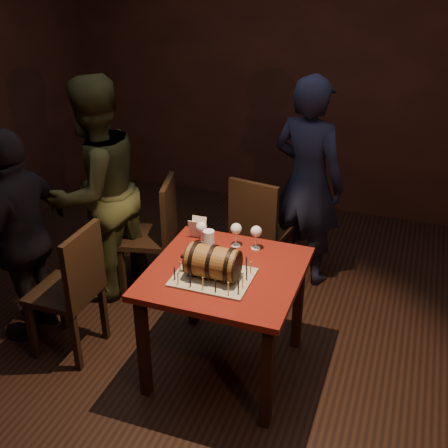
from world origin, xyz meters
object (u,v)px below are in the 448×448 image
object	(u,v)px
person_back	(308,182)
person_left_rear	(96,192)
chair_left_rear	(157,230)
wine_glass_mid	(236,230)
wine_glass_left	(201,228)
wine_glass_right	(256,232)
person_left_front	(23,238)
chair_back	(258,227)
barrel_cake	(213,262)
pint_of_ale	(209,242)
chair_left_front	(73,286)
pub_table	(225,286)

from	to	relation	value
person_back	person_left_rear	xyz separation A→B (m)	(-1.42, -0.75, 0.02)
chair_left_rear	wine_glass_mid	bearing A→B (deg)	-28.01
wine_glass_left	chair_left_rear	bearing A→B (deg)	140.14
wine_glass_right	person_left_front	bearing A→B (deg)	-165.80
wine_glass_left	chair_back	distance (m)	0.87
wine_glass_left	person_left_rear	distance (m)	1.00
barrel_cake	chair_left_rear	xyz separation A→B (m)	(-0.78, 0.82, -0.34)
wine_glass_right	person_left_front	size ratio (longest dim) A/B	0.11
pint_of_ale	wine_glass_left	bearing A→B (deg)	136.08
barrel_cake	wine_glass_left	distance (m)	0.41
wine_glass_mid	pint_of_ale	xyz separation A→B (m)	(-0.14, -0.13, -0.04)
person_left_rear	person_left_front	size ratio (longest dim) A/B	1.14
wine_glass_left	person_left_front	bearing A→B (deg)	-164.68
barrel_cake	chair_back	xyz separation A→B (m)	(-0.06, 1.14, -0.34)
wine_glass_mid	person_back	world-z (taller)	person_back
chair_left_front	barrel_cake	bearing A→B (deg)	3.49
chair_back	wine_glass_right	bearing A→B (deg)	-75.09
wine_glass_right	chair_left_rear	size ratio (longest dim) A/B	0.17
barrel_cake	pint_of_ale	distance (m)	0.31
barrel_cake	wine_glass_mid	distance (m)	0.41
wine_glass_left	barrel_cake	bearing A→B (deg)	-58.99
pub_table	person_back	xyz separation A→B (m)	(0.21, 1.30, 0.19)
wine_glass_right	person_back	world-z (taller)	person_back
chair_left_front	wine_glass_mid	bearing A→B (deg)	26.25
wine_glass_right	chair_left_front	xyz separation A→B (m)	(-1.08, -0.48, -0.35)
wine_glass_right	person_left_front	distance (m)	1.55
pint_of_ale	chair_left_front	xyz separation A→B (m)	(-0.81, -0.33, -0.30)
pub_table	barrel_cake	size ratio (longest dim) A/B	2.53
wine_glass_right	person_left_rear	bearing A→B (deg)	169.65
wine_glass_left	wine_glass_mid	xyz separation A→B (m)	(0.22, 0.06, -0.00)
wine_glass_left	chair_back	size ratio (longest dim) A/B	0.17
chair_left_rear	chair_left_front	distance (m)	0.90
pub_table	chair_left_front	size ratio (longest dim) A/B	0.97
person_left_rear	pint_of_ale	bearing A→B (deg)	89.58
wine_glass_mid	chair_left_front	world-z (taller)	chair_left_front
barrel_cake	wine_glass_left	xyz separation A→B (m)	(-0.21, 0.35, 0.01)
pub_table	pint_of_ale	distance (m)	0.30
pub_table	wine_glass_right	world-z (taller)	wine_glass_right
wine_glass_mid	wine_glass_right	xyz separation A→B (m)	(0.13, 0.01, 0.00)
wine_glass_left	person_back	size ratio (longest dim) A/B	0.10
chair_left_rear	person_left_rear	xyz separation A→B (m)	(-0.39, -0.17, 0.33)
barrel_cake	wine_glass_right	size ratio (longest dim) A/B	2.21
pint_of_ale	person_back	world-z (taller)	person_back
barrel_cake	person_left_front	world-z (taller)	person_left_front
person_back	person_left_front	distance (m)	2.11
pub_table	chair_back	bearing A→B (deg)	95.35
pub_table	person_left_rear	distance (m)	1.34
person_left_rear	person_left_front	bearing A→B (deg)	2.49
pint_of_ale	person_left_front	xyz separation A→B (m)	(-1.23, -0.24, -0.07)
barrel_cake	person_back	world-z (taller)	person_back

